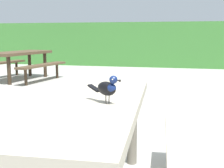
# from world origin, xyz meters

# --- Properties ---
(hedge_wall) EXTENTS (28.00, 1.74, 1.62)m
(hedge_wall) POSITION_xyz_m (0.00, 9.54, 0.81)
(hedge_wall) COLOR #428438
(hedge_wall) RESTS_ON ground
(picnic_table_foreground) EXTENTS (1.78, 1.84, 0.74)m
(picnic_table_foreground) POSITION_xyz_m (-0.32, -0.03, 0.56)
(picnic_table_foreground) COLOR #B2A893
(picnic_table_foreground) RESTS_ON ground
(bird_grackle) EXTENTS (0.26, 0.17, 0.18)m
(bird_grackle) POSITION_xyz_m (-0.14, -0.07, 0.84)
(bird_grackle) COLOR black
(bird_grackle) RESTS_ON picnic_table_foreground
(picnic_table_mid_right) EXTENTS (1.96, 1.98, 0.74)m
(picnic_table_mid_right) POSITION_xyz_m (-3.75, 4.98, 0.56)
(picnic_table_mid_right) COLOR brown
(picnic_table_mid_right) RESTS_ON ground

